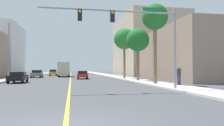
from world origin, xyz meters
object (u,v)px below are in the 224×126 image
object	(u,v)px
palm_far	(124,39)
delivery_truck	(64,69)
traffic_signal_mast	(136,28)
palm_near	(155,18)
pedestrian	(179,75)
car_gray	(37,74)
street_lamp	(9,48)
car_red	(82,75)
car_yellow	(53,73)
car_silver	(65,72)
car_black	(18,77)
palm_mid	(138,40)

from	to	relation	value
palm_far	delivery_truck	world-z (taller)	palm_far
traffic_signal_mast	palm_near	size ratio (longest dim) A/B	1.25
palm_near	pedestrian	xyz separation A→B (m)	(1.51, -2.31, -6.04)
car_gray	delivery_truck	bearing A→B (deg)	-140.23
street_lamp	car_red	bearing A→B (deg)	26.28
car_red	car_gray	world-z (taller)	car_gray
car_yellow	car_silver	distance (m)	6.06
traffic_signal_mast	street_lamp	size ratio (longest dim) A/B	1.33
car_black	palm_far	bearing A→B (deg)	-157.42
palm_near	car_red	world-z (taller)	palm_near
street_lamp	pedestrian	world-z (taller)	street_lamp
palm_far	delivery_truck	distance (m)	18.07
car_black	car_gray	distance (m)	16.43
palm_mid	car_gray	size ratio (longest dim) A/B	1.79
traffic_signal_mast	car_yellow	xyz separation A→B (m)	(-9.30, 39.66, -4.09)
palm_far	street_lamp	bearing A→B (deg)	-172.00
traffic_signal_mast	pedestrian	distance (m)	7.51
palm_near	palm_mid	xyz separation A→B (m)	(0.01, 6.24, -1.55)
palm_mid	car_black	bearing A→B (deg)	-179.39
traffic_signal_mast	palm_mid	bearing A→B (deg)	72.06
car_black	pedestrian	size ratio (longest dim) A/B	2.17
palm_mid	delivery_truck	distance (m)	23.24
palm_far	car_yellow	size ratio (longest dim) A/B	2.13
palm_near	pedestrian	world-z (taller)	palm_near
delivery_truck	palm_far	bearing A→B (deg)	-56.19
palm_near	pedestrian	distance (m)	6.64
car_yellow	palm_near	bearing A→B (deg)	-69.37
car_gray	car_silver	xyz separation A→B (m)	(5.00, 16.67, -0.04)
traffic_signal_mast	pedestrian	xyz separation A→B (m)	(5.41, 3.53, -3.83)
palm_far	car_black	xyz separation A→B (m)	(-14.79, -6.40, -5.84)
palm_near	pedestrian	size ratio (longest dim) A/B	4.76
pedestrian	traffic_signal_mast	bearing A→B (deg)	-105.73
car_silver	palm_far	bearing A→B (deg)	-71.70
street_lamp	palm_near	distance (m)	20.17
car_red	car_silver	xyz separation A→B (m)	(-3.43, 23.98, 0.00)
palm_near	car_yellow	bearing A→B (deg)	111.32
car_silver	delivery_truck	distance (m)	12.59
car_black	car_silver	xyz separation A→B (m)	(4.72, 33.10, 0.02)
car_gray	traffic_signal_mast	bearing A→B (deg)	112.01
car_yellow	palm_far	bearing A→B (deg)	-59.57
car_yellow	car_red	world-z (taller)	car_yellow
palm_far	car_gray	size ratio (longest dim) A/B	2.10
street_lamp	car_silver	bearing A→B (deg)	76.66
palm_near	car_red	size ratio (longest dim) A/B	1.98
palm_far	car_black	distance (m)	17.14
street_lamp	palm_mid	bearing A→B (deg)	-12.58
palm_mid	car_black	distance (m)	15.87
palm_far	car_black	size ratio (longest dim) A/B	2.11
palm_near	car_gray	world-z (taller)	palm_near
street_lamp	car_red	distance (m)	12.14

